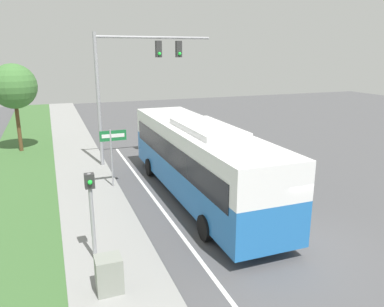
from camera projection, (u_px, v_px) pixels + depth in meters
name	position (u px, v px, depth m)	size (l,w,h in m)	color
ground_plane	(296.00, 240.00, 12.98)	(80.00, 80.00, 0.00)	#4C4C4F
sidewalk	(117.00, 276.00, 10.83)	(2.80, 80.00, 0.12)	gray
lane_divider_near	(200.00, 260.00, 11.74)	(0.14, 30.00, 0.01)	silver
bus	(198.00, 156.00, 16.35)	(2.77, 12.17, 3.47)	#236BB7
signal_gantry	(131.00, 73.00, 20.61)	(6.58, 0.41, 7.36)	#939399
pedestrian_signal	(91.00, 203.00, 11.13)	(0.28, 0.34, 2.89)	#939399
street_sign	(112.00, 147.00, 17.43)	(1.23, 0.08, 2.88)	#939399
utility_cabinet	(109.00, 274.00, 9.93)	(0.69, 0.63, 0.99)	gray
roadside_tree	(14.00, 87.00, 23.36)	(2.81, 2.81, 5.57)	brown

